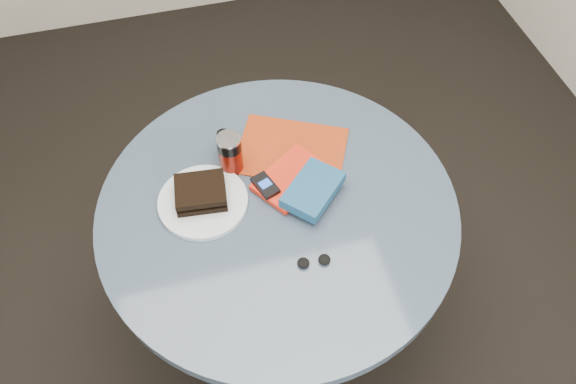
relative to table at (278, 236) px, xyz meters
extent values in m
plane|color=black|center=(0.00, 0.00, -0.59)|extent=(4.00, 4.00, 0.00)
cylinder|color=black|center=(0.00, 0.00, -0.57)|extent=(0.48, 0.48, 0.03)
cylinder|color=black|center=(0.00, 0.00, -0.22)|extent=(0.11, 0.11, 0.68)
cylinder|color=#344356|center=(0.00, 0.00, 0.14)|extent=(1.00, 1.00, 0.04)
cylinder|color=silver|center=(-0.20, 0.06, 0.17)|extent=(0.29, 0.29, 0.02)
cube|color=black|center=(-0.20, 0.07, 0.19)|extent=(0.15, 0.13, 0.02)
cube|color=#382615|center=(-0.20, 0.07, 0.20)|extent=(0.13, 0.11, 0.01)
cube|color=black|center=(-0.20, 0.07, 0.22)|extent=(0.15, 0.13, 0.02)
cylinder|color=#630D04|center=(-0.09, 0.16, 0.21)|extent=(0.08, 0.08, 0.09)
cylinder|color=black|center=(-0.09, 0.16, 0.27)|extent=(0.09, 0.09, 0.04)
cylinder|color=silver|center=(-0.09, 0.16, 0.29)|extent=(0.09, 0.09, 0.01)
cylinder|color=#43391C|center=(-0.10, 0.22, 0.19)|extent=(0.04, 0.04, 0.05)
cylinder|color=black|center=(-0.10, 0.22, 0.23)|extent=(0.04, 0.04, 0.03)
cube|color=#942D0D|center=(0.09, 0.18, 0.17)|extent=(0.38, 0.35, 0.01)
cube|color=red|center=(0.06, 0.07, 0.18)|extent=(0.25, 0.23, 0.02)
cube|color=navy|center=(0.10, 0.00, 0.20)|extent=(0.20, 0.20, 0.03)
cube|color=black|center=(-0.02, 0.05, 0.19)|extent=(0.07, 0.09, 0.01)
cube|color=#244AB8|center=(-0.02, 0.05, 0.20)|extent=(0.04, 0.04, 0.00)
ellipsoid|color=black|center=(0.02, -0.20, 0.17)|extent=(0.03, 0.03, 0.02)
ellipsoid|color=black|center=(0.07, -0.20, 0.17)|extent=(0.03, 0.03, 0.02)
camera|label=1|loc=(-0.20, -0.86, 1.44)|focal=35.00mm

